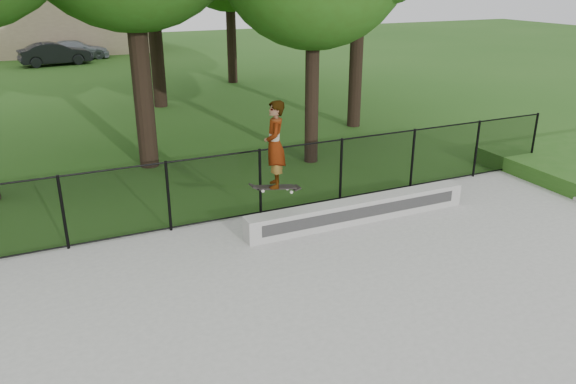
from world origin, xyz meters
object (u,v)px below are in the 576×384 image
at_px(skater_airborne, 275,146).
at_px(car_b, 55,54).
at_px(car_c, 76,50).
at_px(grind_ledge, 359,210).

bearing_deg(skater_airborne, car_b, 95.16).
xyz_separation_m(car_b, car_c, (1.37, 2.15, -0.08)).
distance_m(grind_ledge, skater_airborne, 2.59).
relative_size(grind_ledge, car_b, 1.42).
bearing_deg(skater_airborne, car_c, 92.13).
bearing_deg(car_b, grind_ledge, -178.82).
xyz_separation_m(car_c, skater_airborne, (1.09, -29.35, 1.40)).
bearing_deg(car_b, car_c, -40.60).
bearing_deg(skater_airborne, grind_ledge, 2.11).
height_order(car_c, skater_airborne, skater_airborne).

